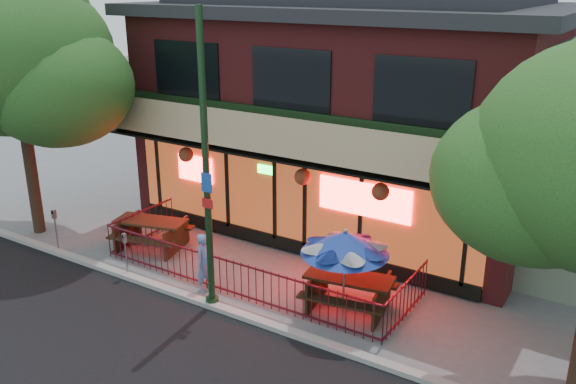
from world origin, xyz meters
name	(u,v)px	position (x,y,z in m)	size (l,w,h in m)	color
ground	(223,298)	(0.00, 0.00, 0.00)	(80.00, 80.00, 0.00)	gray
curb	(210,304)	(0.00, -0.50, 0.06)	(80.00, 0.25, 0.12)	#999993
restaurant_building	(356,91)	(0.00, 7.11, 4.13)	(12.96, 9.49, 8.05)	maroon
patio_fence	(234,267)	(0.00, 0.50, 0.63)	(8.44, 2.62, 1.00)	#4E101D
street_light	(207,182)	(0.00, -0.40, 3.15)	(0.43, 0.32, 7.00)	#163319
street_tree_left	(17,47)	(-7.46, 0.39, 5.67)	(5.60, 5.60, 8.05)	#35281A
picnic_table_left	(151,230)	(-3.60, 1.27, 0.58)	(2.41, 2.07, 0.88)	#3E2916
picnic_table_right	(349,288)	(2.89, 1.17, 0.58)	(2.30, 1.90, 0.89)	black
patio_umbrella	(345,243)	(2.99, 0.70, 1.95)	(2.00, 1.99, 2.28)	gray
pedestrian	(205,263)	(-0.61, 0.10, 0.77)	(0.56, 0.37, 1.53)	#5979B3
parking_meter_near	(125,248)	(-2.89, -0.40, 0.82)	(0.13, 0.12, 1.21)	gray
parking_meter_far	(55,223)	(-5.70, -0.40, 0.90)	(0.12, 0.11, 1.32)	#95979D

